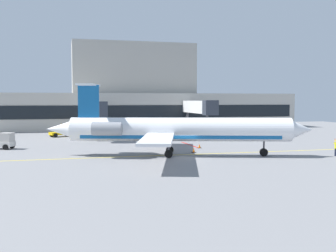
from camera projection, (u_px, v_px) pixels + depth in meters
ground at (185, 158)px, 44.19m from camera, size 120.00×120.00×0.11m
terminal_building at (143, 98)px, 90.76m from camera, size 66.22×14.49×19.08m
jet_bridge_west at (94, 109)px, 68.80m from camera, size 2.40×22.90×6.08m
jet_bridge_east at (199, 107)px, 77.05m from camera, size 2.40×16.16×6.25m
regional_jet at (175, 130)px, 45.33m from camera, size 29.50×24.65×8.11m
baggage_tug at (2, 142)px, 51.68m from camera, size 4.08×3.00×2.10m
pushback_tractor at (184, 130)px, 72.53m from camera, size 3.52×3.29×1.96m
belt_loader at (64, 131)px, 69.20m from camera, size 4.11×3.08×2.16m
fuel_tank at (229, 125)px, 75.76m from camera, size 7.21×3.25×2.83m
marshaller at (336, 147)px, 45.16m from camera, size 0.34×0.83×1.96m
safety_cone_alpha at (194, 151)px, 48.23m from camera, size 0.47×0.47×0.55m
safety_cone_bravo at (199, 146)px, 52.75m from camera, size 0.47×0.47×0.55m
safety_cone_charlie at (165, 145)px, 54.33m from camera, size 0.47×0.47×0.55m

